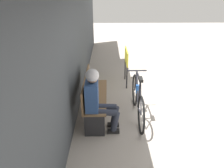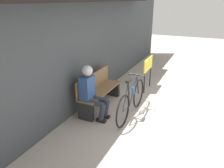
{
  "view_description": "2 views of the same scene",
  "coord_description": "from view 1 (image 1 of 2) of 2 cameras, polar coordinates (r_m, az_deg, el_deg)",
  "views": [
    {
      "loc": [
        -3.98,
        2.23,
        2.46
      ],
      "look_at": [
        0.11,
        2.15,
        0.61
      ],
      "focal_mm": 35.0,
      "sensor_mm": 36.0,
      "label": 1
    },
    {
      "loc": [
        -4.35,
        0.2,
        2.49
      ],
      "look_at": [
        -0.3,
        2.06,
        0.75
      ],
      "focal_mm": 35.0,
      "sensor_mm": 36.0,
      "label": 2
    }
  ],
  "objects": [
    {
      "name": "signboard",
      "position": [
        5.75,
        3.77,
        6.5
      ],
      "size": [
        0.76,
        0.04,
        0.95
      ],
      "color": "#232326",
      "rests_on": "ground_plane"
    },
    {
      "name": "ground_plane",
      "position": [
        5.18,
        24.72,
        -6.43
      ],
      "size": [
        24.0,
        24.0,
        0.0
      ],
      "primitive_type": "plane",
      "color": "#ADA399"
    },
    {
      "name": "park_bench_near",
      "position": [
        4.45,
        -4.84,
        -3.47
      ],
      "size": [
        1.53,
        0.42,
        0.84
      ],
      "color": "brown",
      "rests_on": "ground_plane"
    },
    {
      "name": "storefront_wall",
      "position": [
        4.11,
        -10.9,
        12.81
      ],
      "size": [
        12.0,
        0.56,
        3.2
      ],
      "color": "#3D4247",
      "rests_on": "ground_plane"
    },
    {
      "name": "bicycle",
      "position": [
        4.37,
        6.72,
        -4.01
      ],
      "size": [
        1.71,
        0.4,
        0.95
      ],
      "color": "black",
      "rests_on": "ground_plane"
    },
    {
      "name": "person_seated",
      "position": [
        3.81,
        -3.93,
        -3.32
      ],
      "size": [
        0.34,
        0.6,
        1.2
      ],
      "color": "#2D3342",
      "rests_on": "ground_plane"
    }
  ]
}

